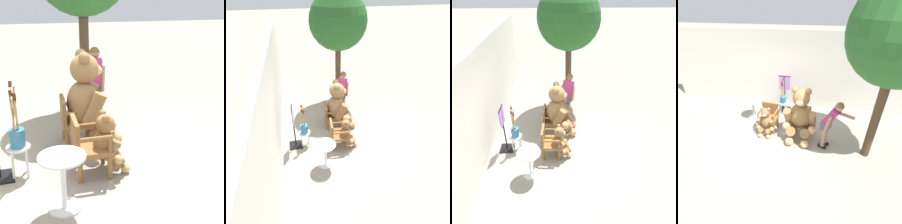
% 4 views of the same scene
% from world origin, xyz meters
% --- Properties ---
extents(ground_plane, '(60.00, 60.00, 0.00)m').
position_xyz_m(ground_plane, '(0.00, 0.00, 0.00)').
color(ground_plane, gray).
extents(back_wall, '(10.00, 0.16, 2.80)m').
position_xyz_m(back_wall, '(0.00, 2.40, 1.40)').
color(back_wall, silver).
rests_on(back_wall, ground).
extents(wooden_chair_left, '(0.59, 0.55, 0.86)m').
position_xyz_m(wooden_chair_left, '(-0.52, 0.65, 0.46)').
color(wooden_chair_left, brown).
rests_on(wooden_chair_left, ground).
extents(wooden_chair_right, '(0.59, 0.55, 0.86)m').
position_xyz_m(wooden_chair_right, '(0.53, 0.65, 0.46)').
color(wooden_chair_right, brown).
rests_on(wooden_chair_right, ground).
extents(teddy_bear_large, '(0.98, 0.94, 1.63)m').
position_xyz_m(teddy_bear_large, '(0.52, 0.38, 0.80)').
color(teddy_bear_large, olive).
rests_on(teddy_bear_large, ground).
extents(teddy_bear_small, '(0.56, 0.54, 0.93)m').
position_xyz_m(teddy_bear_small, '(-0.53, 0.36, 0.45)').
color(teddy_bear_small, olive).
rests_on(teddy_bear_small, ground).
extents(person_visitor, '(0.86, 0.49, 1.53)m').
position_xyz_m(person_visitor, '(1.36, 0.08, 0.91)').
color(person_visitor, black).
rests_on(person_visitor, ground).
extents(white_stool, '(0.34, 0.34, 0.46)m').
position_xyz_m(white_stool, '(-0.28, 1.59, 0.36)').
color(white_stool, silver).
rests_on(white_stool, ground).
extents(brush_bucket, '(0.22, 0.22, 0.94)m').
position_xyz_m(brush_bucket, '(-0.28, 1.59, 0.66)').
color(brush_bucket, teal).
rests_on(brush_bucket, white_stool).
extents(round_side_table, '(0.56, 0.56, 0.72)m').
position_xyz_m(round_side_table, '(-1.24, 1.11, 0.45)').
color(round_side_table, silver).
rests_on(round_side_table, ground).
extents(clothing_display_stand, '(0.44, 0.40, 1.36)m').
position_xyz_m(clothing_display_stand, '(-0.27, 1.88, 0.72)').
color(clothing_display_stand, black).
rests_on(clothing_display_stand, ground).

